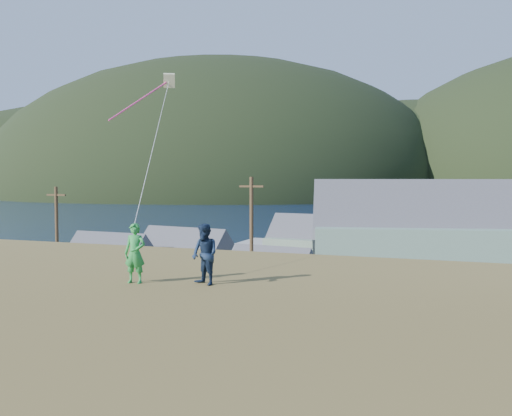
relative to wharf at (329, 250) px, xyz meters
The scene contains 15 objects.
ground 40.45m from the wharf, 81.47° to the right, with size 900.00×900.00×0.00m, color #0A1638.
grass_strip 42.43m from the wharf, 81.87° to the right, with size 110.00×8.00×0.10m, color #4C3D19.
waterfront_lot 23.77m from the wharf, 75.38° to the right, with size 72.00×36.00×0.12m, color #28282B.
wharf is the anchor object (origin of this frame).
far_shore 290.06m from the wharf, 88.81° to the left, with size 900.00×320.00×2.00m, color black.
lodge 28.00m from the wharf, 43.79° to the right, with size 34.56×16.26×11.73m.
shed_teal 32.45m from the wharf, 115.06° to the right, with size 7.95×5.81×5.98m.
shed_palegreen_near 27.30m from the wharf, 106.88° to the right, with size 9.56×6.84×6.37m.
shed_white 29.99m from the wharf, 86.42° to the right, with size 7.22×5.26×5.32m.
shed_palegreen_far 12.24m from the wharf, 84.37° to the right, with size 11.19×7.27×7.07m.
utility_poles 39.00m from the wharf, 83.48° to the right, with size 32.52×0.24×9.83m.
parked_cars 18.98m from the wharf, 96.89° to the right, with size 21.90×13.87×1.57m.
kite_flyer_green 60.48m from the wharf, 82.07° to the right, with size 0.57×0.37×1.56m, color #278F3B.
kite_flyer_navy 60.37m from the wharf, 80.31° to the right, with size 0.76×0.59×1.56m, color #17263F.
kite_rig 53.59m from the wharf, 84.61° to the right, with size 2.32×4.33×10.11m.
Camera 1 is at (10.25, -32.12, 9.95)m, focal length 40.00 mm.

